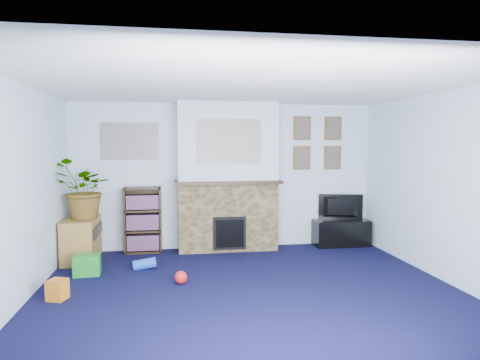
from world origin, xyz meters
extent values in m
cube|color=black|center=(0.00, 0.00, 0.00)|extent=(5.00, 4.50, 0.01)
cube|color=white|center=(0.00, 0.00, 2.40)|extent=(5.00, 4.50, 0.01)
cube|color=silver|center=(0.00, 2.25, 1.20)|extent=(5.00, 0.04, 2.40)
cube|color=silver|center=(0.00, -2.25, 1.20)|extent=(5.00, 0.04, 2.40)
cube|color=silver|center=(-2.50, 0.00, 1.20)|extent=(0.04, 4.50, 2.40)
cube|color=silver|center=(2.50, 0.00, 1.20)|extent=(0.04, 4.50, 2.40)
cube|color=brown|center=(0.00, 2.05, 0.55)|extent=(1.60, 0.40, 1.10)
cube|color=brown|center=(0.00, 2.05, 1.75)|extent=(1.60, 0.40, 1.30)
cube|color=brown|center=(0.00, 2.02, 1.12)|extent=(1.72, 0.50, 0.05)
cube|color=brown|center=(0.00, 1.84, 0.32)|extent=(0.52, 0.08, 0.52)
cube|color=brown|center=(0.00, 1.80, 0.32)|extent=(0.44, 0.02, 0.44)
cube|color=gray|center=(0.00, 1.84, 1.78)|extent=(1.00, 0.03, 0.68)
cube|color=gray|center=(-1.55, 2.23, 1.78)|extent=(0.90, 0.03, 0.58)
cube|color=brown|center=(1.30, 2.23, 2.00)|extent=(0.30, 0.03, 0.40)
cube|color=brown|center=(1.85, 2.23, 2.00)|extent=(0.30, 0.03, 0.40)
cube|color=brown|center=(1.30, 2.23, 1.50)|extent=(0.30, 0.03, 0.40)
cube|color=brown|center=(1.85, 2.23, 1.50)|extent=(0.30, 0.03, 0.40)
cube|color=black|center=(1.95, 2.03, 0.22)|extent=(0.93, 0.39, 0.44)
imported|color=black|center=(1.95, 2.05, 0.66)|extent=(0.75, 0.28, 0.43)
cube|color=black|center=(-1.36, 2.23, 0.53)|extent=(0.58, 0.02, 1.05)
cube|color=black|center=(-1.63, 2.10, 0.53)|extent=(0.03, 0.28, 1.05)
cube|color=black|center=(-1.08, 2.10, 0.53)|extent=(0.03, 0.28, 1.05)
cube|color=black|center=(-1.36, 2.10, 0.01)|extent=(0.56, 0.28, 0.03)
cube|color=black|center=(-1.36, 2.10, 0.35)|extent=(0.56, 0.28, 0.03)
cube|color=black|center=(-1.36, 2.10, 0.68)|extent=(0.56, 0.28, 0.03)
cube|color=black|center=(-1.36, 2.10, 1.04)|extent=(0.56, 0.28, 0.03)
cube|color=black|center=(-1.36, 2.09, 0.17)|extent=(0.50, 0.22, 0.24)
cube|color=black|center=(-1.36, 2.09, 0.50)|extent=(0.50, 0.22, 0.24)
cube|color=black|center=(-1.36, 2.09, 0.82)|extent=(0.50, 0.22, 0.22)
cube|color=olive|center=(-2.24, 1.75, 0.35)|extent=(0.45, 0.82, 0.63)
imported|color=#26661E|center=(-2.19, 1.70, 1.08)|extent=(1.00, 1.03, 0.88)
cube|color=gold|center=(-0.11, 2.00, 1.22)|extent=(0.10, 0.06, 0.14)
cylinder|color=#B2BFC6|center=(0.38, 2.00, 1.23)|extent=(0.04, 0.04, 0.14)
sphere|color=slate|center=(-0.51, 2.00, 1.22)|extent=(0.13, 0.13, 0.13)
cylinder|color=orange|center=(0.66, 2.00, 1.21)|extent=(0.05, 0.05, 0.11)
cube|color=#198C26|center=(-2.02, 1.00, 0.14)|extent=(0.35, 0.29, 0.27)
sphere|color=red|center=(-0.80, 0.43, 0.09)|extent=(0.16, 0.16, 0.16)
cube|color=orange|center=(-2.17, 0.10, 0.11)|extent=(0.24, 0.24, 0.23)
cylinder|color=blue|center=(-1.28, 1.15, 0.07)|extent=(0.33, 0.14, 0.19)
camera|label=1|loc=(-0.89, -4.81, 1.74)|focal=32.00mm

